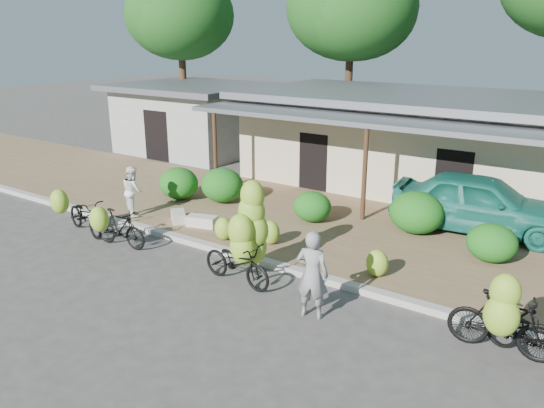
{
  "coord_description": "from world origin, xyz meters",
  "views": [
    {
      "loc": [
        6.11,
        -7.64,
        5.33
      ],
      "look_at": [
        -1.14,
        3.02,
        1.2
      ],
      "focal_mm": 35.0,
      "sensor_mm": 36.0,
      "label": 1
    }
  ],
  "objects_px": {
    "vendor": "(312,275)",
    "bike_left": "(117,227)",
    "sack_near": "(202,221)",
    "bike_center": "(244,243)",
    "bike_far_right": "(536,337)",
    "bike_right": "(504,320)",
    "tree_back_left": "(179,13)",
    "teal_van": "(481,203)",
    "bystander": "(133,191)",
    "tree_far_center": "(349,5)",
    "bike_far_left": "(82,214)",
    "sack_far": "(178,216)"
  },
  "relations": [
    {
      "from": "bike_right",
      "to": "bike_far_right",
      "type": "height_order",
      "value": "bike_right"
    },
    {
      "from": "bike_far_right",
      "to": "bystander",
      "type": "bearing_deg",
      "value": 104.19
    },
    {
      "from": "teal_van",
      "to": "bike_left",
      "type": "bearing_deg",
      "value": 124.19
    },
    {
      "from": "bike_far_left",
      "to": "bike_left",
      "type": "bearing_deg",
      "value": -82.19
    },
    {
      "from": "bike_far_left",
      "to": "bike_left",
      "type": "height_order",
      "value": "bike_far_left"
    },
    {
      "from": "bike_right",
      "to": "bike_center",
      "type": "bearing_deg",
      "value": 87.34
    },
    {
      "from": "bystander",
      "to": "sack_near",
      "type": "bearing_deg",
      "value": -142.11
    },
    {
      "from": "vendor",
      "to": "bike_left",
      "type": "bearing_deg",
      "value": -14.18
    },
    {
      "from": "bike_center",
      "to": "bike_far_right",
      "type": "bearing_deg",
      "value": -83.1
    },
    {
      "from": "tree_back_left",
      "to": "tree_far_center",
      "type": "distance_m",
      "value": 8.55
    },
    {
      "from": "bike_far_left",
      "to": "vendor",
      "type": "xyz_separation_m",
      "value": [
        7.59,
        -0.38,
        0.33
      ]
    },
    {
      "from": "bike_far_left",
      "to": "bike_right",
      "type": "height_order",
      "value": "bike_right"
    },
    {
      "from": "vendor",
      "to": "sack_far",
      "type": "bearing_deg",
      "value": -34.13
    },
    {
      "from": "tree_back_left",
      "to": "sack_far",
      "type": "xyz_separation_m",
      "value": [
        9.31,
        -10.2,
        -6.09
      ]
    },
    {
      "from": "bike_far_right",
      "to": "teal_van",
      "type": "distance_m",
      "value": 6.19
    },
    {
      "from": "vendor",
      "to": "teal_van",
      "type": "xyz_separation_m",
      "value": [
        1.58,
        6.47,
        0.03
      ]
    },
    {
      "from": "sack_far",
      "to": "bike_center",
      "type": "bearing_deg",
      "value": -25.43
    },
    {
      "from": "bike_right",
      "to": "sack_far",
      "type": "distance_m",
      "value": 9.45
    },
    {
      "from": "bike_center",
      "to": "bike_right",
      "type": "relative_size",
      "value": 1.2
    },
    {
      "from": "sack_far",
      "to": "teal_van",
      "type": "relative_size",
      "value": 0.16
    },
    {
      "from": "bike_far_right",
      "to": "sack_far",
      "type": "bearing_deg",
      "value": 101.37
    },
    {
      "from": "bike_left",
      "to": "sack_far",
      "type": "bearing_deg",
      "value": -7.0
    },
    {
      "from": "bike_far_right",
      "to": "bystander",
      "type": "xyz_separation_m",
      "value": [
        -11.28,
        1.32,
        0.38
      ]
    },
    {
      "from": "bike_far_left",
      "to": "tree_far_center",
      "type": "bearing_deg",
      "value": 12.0
    },
    {
      "from": "bike_right",
      "to": "sack_near",
      "type": "xyz_separation_m",
      "value": [
        -8.41,
        1.81,
        -0.43
      ]
    },
    {
      "from": "bike_center",
      "to": "vendor",
      "type": "bearing_deg",
      "value": -100.31
    },
    {
      "from": "tree_back_left",
      "to": "teal_van",
      "type": "height_order",
      "value": "tree_back_left"
    },
    {
      "from": "bike_far_left",
      "to": "sack_far",
      "type": "relative_size",
      "value": 2.69
    },
    {
      "from": "tree_far_center",
      "to": "bike_far_left",
      "type": "height_order",
      "value": "tree_far_center"
    },
    {
      "from": "bike_center",
      "to": "vendor",
      "type": "distance_m",
      "value": 2.18
    },
    {
      "from": "tree_back_left",
      "to": "bystander",
      "type": "height_order",
      "value": "tree_back_left"
    },
    {
      "from": "bike_center",
      "to": "bike_far_right",
      "type": "height_order",
      "value": "bike_center"
    },
    {
      "from": "vendor",
      "to": "bystander",
      "type": "height_order",
      "value": "vendor"
    },
    {
      "from": "bike_right",
      "to": "vendor",
      "type": "height_order",
      "value": "vendor"
    },
    {
      "from": "sack_far",
      "to": "tree_back_left",
      "type": "bearing_deg",
      "value": 132.39
    },
    {
      "from": "tree_back_left",
      "to": "teal_van",
      "type": "distance_m",
      "value": 18.65
    },
    {
      "from": "tree_far_center",
      "to": "teal_van",
      "type": "bearing_deg",
      "value": -46.11
    },
    {
      "from": "vendor",
      "to": "bystander",
      "type": "bearing_deg",
      "value": -27.71
    },
    {
      "from": "bike_far_left",
      "to": "tree_back_left",
      "type": "bearing_deg",
      "value": 45.43
    },
    {
      "from": "bike_left",
      "to": "bystander",
      "type": "relative_size",
      "value": 1.14
    },
    {
      "from": "tree_far_center",
      "to": "bike_right",
      "type": "relative_size",
      "value": 4.69
    },
    {
      "from": "bike_right",
      "to": "bike_far_left",
      "type": "bearing_deg",
      "value": 88.16
    },
    {
      "from": "tree_back_left",
      "to": "bike_center",
      "type": "height_order",
      "value": "tree_back_left"
    },
    {
      "from": "tree_back_left",
      "to": "bike_right",
      "type": "xyz_separation_m",
      "value": [
        18.58,
        -11.95,
        -5.65
      ]
    },
    {
      "from": "sack_near",
      "to": "bike_center",
      "type": "bearing_deg",
      "value": -32.44
    },
    {
      "from": "bike_center",
      "to": "bike_left",
      "type": "bearing_deg",
      "value": 100.72
    },
    {
      "from": "tree_far_center",
      "to": "bike_left",
      "type": "xyz_separation_m",
      "value": [
        1.23,
        -15.36,
        -6.06
      ]
    },
    {
      "from": "bike_right",
      "to": "teal_van",
      "type": "bearing_deg",
      "value": 14.13
    },
    {
      "from": "bike_right",
      "to": "bike_far_right",
      "type": "xyz_separation_m",
      "value": [
        0.51,
        0.12,
        -0.21
      ]
    },
    {
      "from": "bike_center",
      "to": "vendor",
      "type": "height_order",
      "value": "bike_center"
    }
  ]
}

